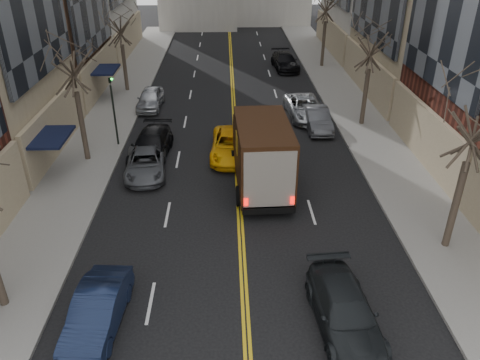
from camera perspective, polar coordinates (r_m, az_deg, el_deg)
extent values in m
cube|color=slate|center=(35.35, -15.58, 7.46)|extent=(4.00, 66.00, 0.15)
cube|color=slate|center=(35.65, 14.06, 7.84)|extent=(4.00, 66.00, 0.15)
cube|color=black|center=(26.83, -22.27, 4.85)|extent=(2.00, 3.00, 0.15)
cube|color=black|center=(27.56, -23.62, 2.78)|extent=(0.20, 3.00, 2.50)
cube|color=black|center=(38.58, -16.26, 12.79)|extent=(2.00, 3.00, 0.15)
cube|color=black|center=(39.09, -17.35, 11.22)|extent=(0.20, 3.00, 2.50)
cylinder|color=#382D23|center=(28.27, -18.66, 6.20)|extent=(0.30, 0.30, 4.05)
cylinder|color=#382D23|center=(40.30, -13.86, 13.15)|extent=(0.30, 0.30, 3.69)
cylinder|color=#382D23|center=(21.23, 24.76, -2.86)|extent=(0.30, 0.30, 3.96)
cylinder|color=#382D23|center=(33.14, 14.98, 9.75)|extent=(0.30, 0.30, 3.78)
cylinder|color=#382D23|center=(47.14, 10.13, 16.02)|extent=(0.30, 0.30, 4.14)
cylinder|color=black|center=(29.75, -15.05, 7.59)|extent=(0.12, 0.12, 3.80)
imported|color=black|center=(29.02, -15.64, 11.91)|extent=(0.15, 0.18, 0.90)
sphere|color=#0CE526|center=(28.91, -15.38, 11.78)|extent=(0.14, 0.14, 0.14)
cube|color=black|center=(24.75, 2.56, 0.47)|extent=(2.66, 7.01, 0.32)
cube|color=black|center=(26.55, 2.00, 5.13)|extent=(2.62, 1.94, 2.27)
cube|color=black|center=(23.51, 2.81, 3.14)|extent=(2.81, 5.40, 3.24)
cube|color=black|center=(21.90, 3.54, -3.67)|extent=(2.49, 0.30, 0.32)
cube|color=red|center=(21.52, 0.73, -2.73)|extent=(0.20, 0.07, 0.38)
cube|color=red|center=(21.79, 6.41, -2.49)|extent=(0.20, 0.07, 0.38)
cube|color=gold|center=(23.17, -0.42, 4.55)|extent=(0.08, 0.97, 0.97)
cube|color=gold|center=(23.48, 6.04, 4.71)|extent=(0.08, 0.97, 0.97)
cylinder|color=black|center=(26.69, -0.71, 2.54)|extent=(0.35, 1.05, 1.04)
cylinder|color=black|center=(26.95, 4.72, 2.71)|extent=(0.35, 1.05, 1.04)
cylinder|color=black|center=(23.09, -0.08, -1.97)|extent=(0.35, 1.05, 1.04)
cylinder|color=black|center=(23.38, 6.17, -1.73)|extent=(0.35, 1.05, 1.04)
imported|color=black|center=(16.99, 12.64, -15.32)|extent=(2.31, 4.97, 1.40)
cube|color=black|center=(17.11, 12.30, -12.34)|extent=(0.13, 0.04, 0.09)
cube|color=blue|center=(17.09, 12.33, -12.40)|extent=(0.10, 0.01, 0.06)
imported|color=#FFB50A|center=(27.97, -1.05, 4.28)|extent=(2.61, 5.27, 1.44)
imported|color=black|center=(24.25, 2.15, 0.77)|extent=(0.59, 0.77, 1.88)
imported|color=#101932|center=(17.31, -17.00, -15.03)|extent=(1.79, 4.37, 1.41)
imported|color=#4E5055|center=(26.50, -11.41, 2.03)|extent=(2.55, 4.81, 1.29)
imported|color=black|center=(28.34, -10.82, 4.15)|extent=(2.45, 5.28, 1.49)
imported|color=#B3B6BC|center=(36.42, -10.88, 9.73)|extent=(1.85, 4.34, 1.46)
imported|color=#44464B|center=(32.31, 9.40, 7.35)|extent=(1.54, 4.33, 1.42)
imported|color=#B3B7BB|center=(34.25, 7.97, 8.75)|extent=(2.84, 5.45, 1.47)
imported|color=black|center=(46.22, 5.50, 14.19)|extent=(2.54, 5.32, 1.50)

